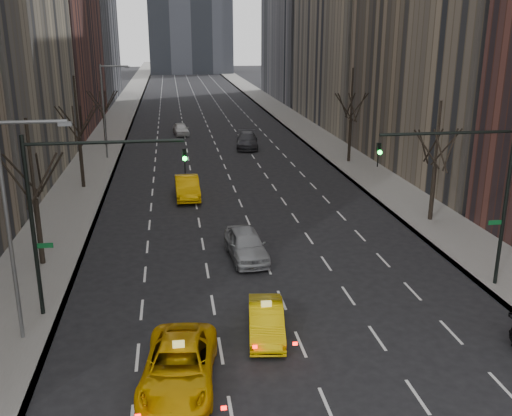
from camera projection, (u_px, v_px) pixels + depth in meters
name	position (u px, v px, depth m)	size (l,w,h in m)	color
sidewalk_left	(117.00, 121.00, 79.90)	(4.50, 320.00, 0.15)	slate
sidewalk_right	(288.00, 117.00, 83.35)	(4.50, 320.00, 0.15)	slate
tree_lw_b	(35.00, 200.00, 29.75)	(3.36, 3.50, 7.82)	black
tree_lw_c	(79.00, 139.00, 44.76)	(3.36, 3.50, 8.74)	black
tree_lw_d	(104.00, 113.00, 61.90)	(3.36, 3.50, 7.36)	black
tree_rw_b	(435.00, 167.00, 36.91)	(3.36, 3.50, 7.82)	black
tree_rw_c	(351.00, 121.00, 53.81)	(3.36, 3.50, 8.74)	black
traffic_mast_left	(71.00, 196.00, 23.96)	(6.69, 0.39, 8.00)	black
traffic_mast_right	(475.00, 180.00, 26.53)	(6.69, 0.39, 8.00)	black
streetlight_near	(16.00, 209.00, 21.79)	(2.83, 0.22, 9.00)	slate
streetlight_far	(107.00, 102.00, 54.84)	(2.83, 0.22, 9.00)	slate
taxi_suv	(179.00, 366.00, 20.23)	(2.53, 5.49, 1.53)	#D59804
taxi_sedan	(266.00, 321.00, 23.58)	(1.42, 4.08, 1.34)	#DAB204
silver_sedan_ahead	(246.00, 244.00, 31.58)	(1.95, 4.85, 1.65)	#919498
far_taxi	(187.00, 187.00, 43.13)	(1.75, 5.01, 1.65)	#FCB105
far_suv_grey	(247.00, 140.00, 61.60)	(2.28, 5.61, 1.63)	#313237
far_car_white	(181.00, 129.00, 69.34)	(1.70, 4.23, 1.44)	silver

